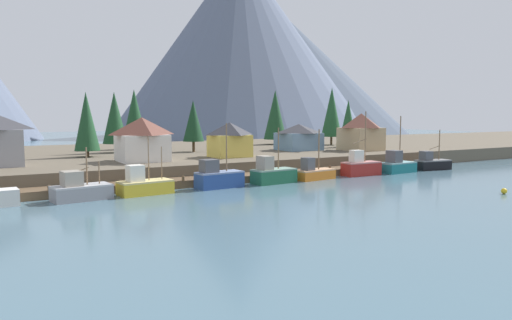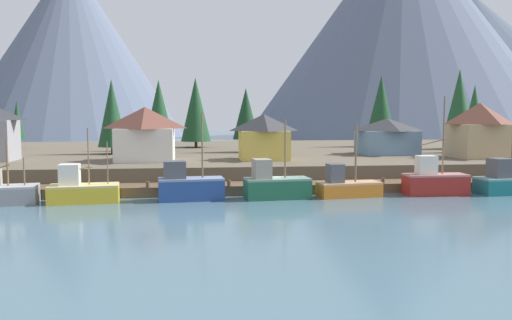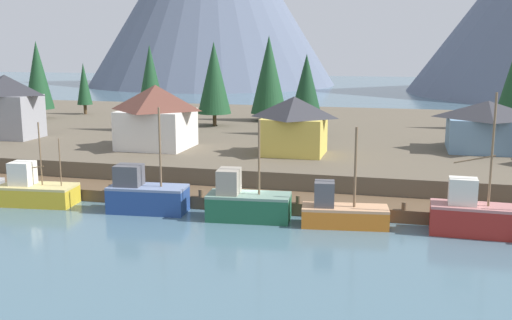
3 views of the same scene
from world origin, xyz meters
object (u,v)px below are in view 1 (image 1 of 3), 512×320
(fishing_boat_grey, at_px, (80,190))
(fishing_boat_yellow, at_px, (144,185))
(house_yellow, at_px, (230,139))
(house_white, at_px, (142,139))
(fishing_boat_red, at_px, (361,167))
(conifer_far_right, at_px, (348,121))
(fishing_boat_teal, at_px, (397,165))
(house_blue, at_px, (299,137))
(conifer_near_left, at_px, (332,112))
(conifer_mid_left, at_px, (135,117))
(conifer_centre, at_px, (115,118))
(conifer_near_right, at_px, (275,115))
(fishing_boat_black, at_px, (432,163))
(house_tan, at_px, (361,131))
(conifer_far_left, at_px, (193,121))
(fishing_boat_orange, at_px, (314,173))
(fishing_boat_green, at_px, (273,174))
(conifer_mid_right, at_px, (86,121))
(channel_buoy, at_px, (504,191))
(fishing_boat_blue, at_px, (218,178))

(fishing_boat_grey, xyz_separation_m, fishing_boat_yellow, (7.27, 0.18, -0.02))
(house_yellow, bearing_deg, house_white, 179.35)
(fishing_boat_red, distance_m, conifer_far_right, 29.28)
(fishing_boat_yellow, bearing_deg, fishing_boat_teal, -5.57)
(fishing_boat_teal, relative_size, house_blue, 1.17)
(house_white, bearing_deg, conifer_near_left, 18.03)
(house_yellow, bearing_deg, conifer_mid_left, 108.33)
(conifer_centre, bearing_deg, conifer_near_right, 8.65)
(fishing_boat_black, distance_m, house_yellow, 35.02)
(house_tan, bearing_deg, fishing_boat_yellow, -162.74)
(fishing_boat_teal, height_order, conifer_centre, conifer_centre)
(conifer_near_left, distance_m, conifer_far_left, 35.58)
(fishing_boat_orange, relative_size, conifer_far_left, 0.76)
(fishing_boat_black, bearing_deg, conifer_near_left, 92.90)
(fishing_boat_green, distance_m, conifer_mid_right, 33.58)
(channel_buoy, bearing_deg, conifer_near_right, 84.64)
(house_yellow, height_order, conifer_far_left, conifer_far_left)
(conifer_mid_left, bearing_deg, fishing_boat_blue, -91.08)
(fishing_boat_teal, height_order, conifer_near_right, conifer_near_right)
(conifer_mid_left, bearing_deg, fishing_boat_grey, -113.83)
(house_white, xyz_separation_m, conifer_mid_left, (6.17, 25.31, 3.16))
(conifer_mid_right, distance_m, conifer_centre, 8.96)
(channel_buoy, bearing_deg, fishing_boat_blue, 142.14)
(fishing_boat_green, height_order, channel_buoy, fishing_boat_green)
(conifer_far_left, bearing_deg, fishing_boat_yellow, -123.02)
(house_blue, xyz_separation_m, conifer_centre, (-32.77, 11.51, 3.76))
(fishing_boat_teal, height_order, house_white, fishing_boat_teal)
(fishing_boat_yellow, height_order, fishing_boat_green, fishing_boat_green)
(fishing_boat_grey, height_order, conifer_centre, conifer_centre)
(fishing_boat_orange, bearing_deg, conifer_centre, 114.47)
(house_tan, distance_m, channel_buoy, 37.99)
(fishing_boat_black, bearing_deg, conifer_far_left, 147.89)
(fishing_boat_red, distance_m, conifer_mid_right, 44.93)
(fishing_boat_blue, relative_size, conifer_far_right, 0.83)
(house_yellow, bearing_deg, fishing_boat_black, -25.01)
(conifer_far_left, bearing_deg, fishing_boat_red, -58.75)
(house_yellow, relative_size, conifer_centre, 0.56)
(conifer_near_left, height_order, conifer_centre, conifer_near_left)
(conifer_centre, bearing_deg, channel_buoy, -59.02)
(fishing_boat_teal, height_order, house_tan, house_tan)
(fishing_boat_grey, relative_size, conifer_mid_right, 0.62)
(fishing_boat_yellow, relative_size, conifer_mid_right, 0.65)
(conifer_near_left, bearing_deg, house_tan, -109.71)
(conifer_far_left, relative_size, conifer_far_right, 0.95)
(fishing_boat_blue, xyz_separation_m, channel_buoy, (27.67, -21.51, -1.01))
(fishing_boat_teal, distance_m, conifer_centre, 50.35)
(fishing_boat_grey, height_order, house_yellow, house_yellow)
(conifer_near_left, bearing_deg, house_blue, -149.19)
(house_tan, bearing_deg, conifer_near_right, 100.62)
(fishing_boat_red, height_order, conifer_centre, conifer_centre)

